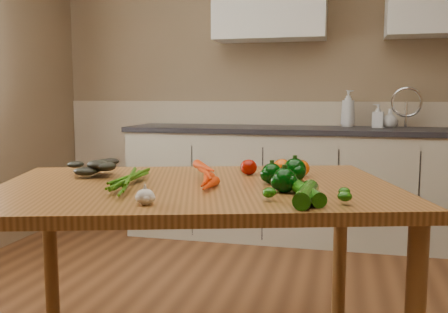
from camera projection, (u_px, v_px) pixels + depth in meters
name	position (u px, v px, depth m)	size (l,w,h in m)	color
room	(216.00, 72.00, 2.02)	(4.04, 5.04, 2.64)	brown
counter_run	(304.00, 182.00, 4.01)	(2.84, 0.64, 1.14)	#B4AD96
table	(196.00, 207.00, 1.93)	(1.73, 1.37, 0.81)	#955C2B
soap_bottle_a	(348.00, 108.00, 4.02)	(0.11, 0.11, 0.30)	silver
soap_bottle_b	(378.00, 116.00, 3.90)	(0.08, 0.09, 0.19)	silver
soap_bottle_c	(390.00, 118.00, 3.91)	(0.12, 0.12, 0.15)	silver
carrot_bunch	(182.00, 176.00, 1.90)	(0.28, 0.22, 0.08)	#E83905
leafy_greens	(92.00, 163.00, 2.11)	(0.22, 0.20, 0.11)	black
garlic_bulb	(145.00, 197.00, 1.57)	(0.06, 0.06, 0.05)	beige
pepper_a	(272.00, 174.00, 1.93)	(0.08, 0.08, 0.08)	black
pepper_b	(295.00, 170.00, 1.98)	(0.09, 0.09, 0.09)	black
pepper_c	(284.00, 180.00, 1.76)	(0.09, 0.09, 0.09)	black
tomato_a	(249.00, 167.00, 2.15)	(0.07, 0.07, 0.07)	#880C02
tomato_b	(282.00, 167.00, 2.14)	(0.08, 0.08, 0.07)	#DB5005
tomato_c	(301.00, 168.00, 2.11)	(0.08, 0.08, 0.07)	#DB5005
zucchini_a	(307.00, 192.00, 1.64)	(0.05, 0.05, 0.26)	#134A07
zucchini_b	(306.00, 194.00, 1.59)	(0.06, 0.06, 0.24)	#134A07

